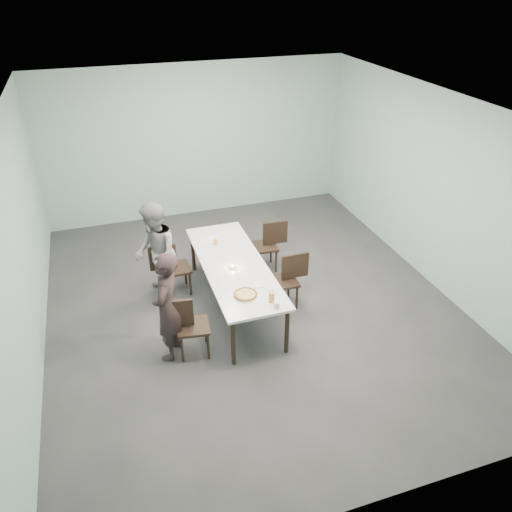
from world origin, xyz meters
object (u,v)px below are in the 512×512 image
object	(u,v)px
beer_glass	(272,297)
tealight	(233,267)
amber_tumbler	(216,242)
water_tumbler	(277,305)
chair_far_left	(171,265)
side_plate	(258,284)
diner_far	(155,254)
table	(234,268)
chair_near_right	(288,277)
chair_far_right	(269,242)
diner_near	(167,307)
chair_near_left	(187,323)
pizza	(245,294)

from	to	relation	value
beer_glass	tealight	world-z (taller)	beer_glass
tealight	amber_tumbler	xyz separation A→B (m)	(-0.05, 0.78, 0.02)
water_tumbler	chair_far_left	bearing A→B (deg)	119.59
chair_far_left	side_plate	distance (m)	1.64
diner_far	table	bearing A→B (deg)	63.86
chair_far_left	tealight	world-z (taller)	chair_far_left
chair_near_right	chair_far_right	world-z (taller)	same
chair_near_right	diner_near	bearing A→B (deg)	17.06
table	beer_glass	xyz separation A→B (m)	(0.21, -1.05, 0.13)
chair_near_right	diner_far	xyz separation A→B (m)	(-1.83, 0.76, 0.31)
diner_near	chair_near_left	bearing A→B (deg)	100.21
chair_far_right	tealight	world-z (taller)	chair_far_right
pizza	table	bearing A→B (deg)	84.89
chair_far_left	pizza	distance (m)	1.68
table	water_tumbler	size ratio (longest dim) A/B	28.89
diner_far	amber_tumbler	size ratio (longest dim) A/B	20.17
diner_far	pizza	distance (m)	1.68
chair_far_left	beer_glass	size ratio (longest dim) A/B	5.80
chair_near_right	tealight	xyz separation A→B (m)	(-0.83, 0.10, 0.27)
chair_far_left	chair_far_right	size ratio (longest dim) A/B	1.00
amber_tumbler	diner_near	bearing A→B (deg)	-125.02
side_plate	diner_near	bearing A→B (deg)	-173.27
chair_near_right	side_plate	world-z (taller)	chair_near_right
diner_near	pizza	distance (m)	1.03
chair_near_left	pizza	xyz separation A→B (m)	(0.81, 0.01, 0.27)
chair_far_right	chair_near_left	bearing A→B (deg)	49.13
chair_far_left	chair_near_left	bearing A→B (deg)	-93.48
chair_far_left	diner_near	world-z (taller)	diner_near
chair_far_right	pizza	size ratio (longest dim) A/B	2.56
chair_far_left	tealight	distance (m)	1.13
pizza	beer_glass	size ratio (longest dim) A/B	2.27
chair_near_left	chair_far_left	world-z (taller)	same
chair_far_right	tealight	bearing A→B (deg)	52.32
amber_tumbler	table	bearing A→B (deg)	-81.98
side_plate	chair_near_right	bearing A→B (deg)	34.03
chair_near_left	diner_near	bearing A→B (deg)	173.95
table	chair_far_right	world-z (taller)	chair_far_right
chair_near_left	chair_far_right	bearing A→B (deg)	52.24
diner_near	diner_far	bearing A→B (deg)	-158.08
pizza	side_plate	size ratio (longest dim) A/B	1.89
side_plate	water_tumbler	world-z (taller)	water_tumbler
chair_near_right	beer_glass	xyz separation A→B (m)	(-0.57, -0.85, 0.32)
table	tealight	distance (m)	0.14
table	tealight	xyz separation A→B (m)	(-0.05, -0.11, 0.08)
chair_far_right	chair_far_left	bearing A→B (deg)	12.22
pizza	water_tumbler	distance (m)	0.49
beer_glass	tealight	size ratio (longest dim) A/B	2.68
beer_glass	water_tumbler	xyz separation A→B (m)	(0.01, -0.15, -0.03)
chair_far_left	side_plate	bearing A→B (deg)	-53.52
chair_near_right	diner_near	world-z (taller)	diner_near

